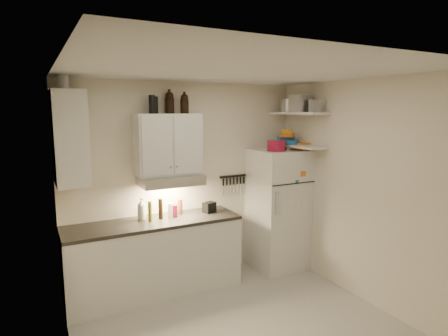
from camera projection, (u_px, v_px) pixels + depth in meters
name	position (u px, v px, depth m)	size (l,w,h in m)	color
floor	(243.00, 331.00, 3.85)	(3.20, 3.00, 0.02)	#B5B1A7
ceiling	(245.00, 70.00, 3.45)	(3.20, 3.00, 0.02)	silver
back_wall	(186.00, 182.00, 4.97)	(3.20, 0.02, 2.60)	beige
left_wall	(66.00, 232.00, 2.91)	(0.02, 3.00, 2.60)	beige
right_wall	(362.00, 191.00, 4.39)	(0.02, 3.00, 2.60)	beige
base_cabinet	(155.00, 259.00, 4.58)	(2.10, 0.60, 0.88)	white
countertop	(154.00, 222.00, 4.51)	(2.10, 0.62, 0.04)	#282622
upper_cabinet	(168.00, 144.00, 4.60)	(0.80, 0.33, 0.75)	white
side_cabinet	(70.00, 138.00, 3.95)	(0.33, 0.55, 1.00)	white
range_hood	(171.00, 180.00, 4.61)	(0.76, 0.46, 0.12)	silver
fridge	(278.00, 209.00, 5.31)	(0.70, 0.68, 1.70)	silver
shelf_hi	(298.00, 113.00, 5.07)	(0.30, 0.95, 0.03)	white
shelf_lo	(297.00, 146.00, 5.14)	(0.30, 0.95, 0.03)	white
knife_strip	(233.00, 176.00, 5.27)	(0.42, 0.02, 0.03)	black
dutch_oven	(276.00, 146.00, 5.00)	(0.25, 0.25, 0.14)	maroon
book_stack	(300.00, 146.00, 5.19)	(0.23, 0.29, 0.10)	orange
spice_jar	(289.00, 147.00, 5.13)	(0.05, 0.05, 0.09)	silver
stock_pot	(289.00, 106.00, 5.32)	(0.25, 0.25, 0.18)	silver
tin_a	(300.00, 103.00, 4.93)	(0.23, 0.20, 0.23)	#AAAAAD
tin_b	(317.00, 106.00, 4.81)	(0.16, 0.16, 0.16)	#AAAAAD
bowl_teal	(286.00, 140.00, 5.28)	(0.25, 0.25, 0.10)	#1A5A90
bowl_orange	(287.00, 135.00, 5.18)	(0.20, 0.20, 0.06)	#CB5E13
bowl_yellow	(287.00, 131.00, 5.17)	(0.15, 0.15, 0.05)	gold
plates	(290.00, 142.00, 5.16)	(0.24, 0.24, 0.06)	#1A5A90
growler_a	(169.00, 102.00, 4.60)	(0.12, 0.12, 0.27)	black
growler_b	(184.00, 103.00, 4.64)	(0.11, 0.11, 0.25)	black
thermos_a	(155.00, 105.00, 4.51)	(0.07, 0.07, 0.20)	black
thermos_b	(152.00, 104.00, 4.41)	(0.08, 0.08, 0.22)	black
side_jar	(63.00, 82.00, 3.83)	(0.12, 0.12, 0.15)	silver
soap_bottle	(141.00, 208.00, 4.53)	(0.12, 0.12, 0.30)	white
pepper_mill	(180.00, 207.00, 4.79)	(0.06, 0.06, 0.20)	brown
oil_bottle	(150.00, 211.00, 4.47)	(0.05, 0.05, 0.25)	olive
vinegar_bottle	(161.00, 209.00, 4.58)	(0.05, 0.05, 0.25)	black
clear_bottle	(170.00, 210.00, 4.63)	(0.06, 0.06, 0.19)	silver
red_jar	(174.00, 211.00, 4.67)	(0.08, 0.08, 0.15)	maroon
caddy	(209.00, 207.00, 4.88)	(0.16, 0.11, 0.13)	black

